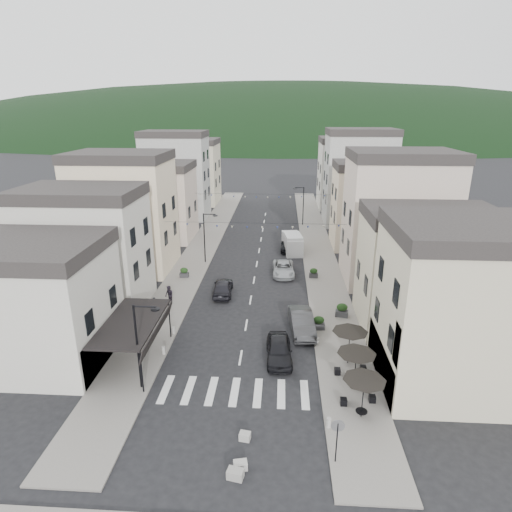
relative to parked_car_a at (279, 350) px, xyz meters
The scene contains 33 objects.
ground 6.67m from the parked_car_a, 115.02° to the right, with size 700.00×700.00×0.00m, color black.
sidewalk_left 27.97m from the parked_car_a, 111.61° to the left, with size 4.00×76.00×0.12m, color slate.
sidewalk_right 26.43m from the parked_car_a, 79.75° to the left, with size 4.00×76.00×0.12m, color slate.
hill_backdrop 294.01m from the parked_car_a, 90.55° to the left, with size 640.00×360.00×70.00m, color black.
boutique_building 18.61m from the parked_car_a, behind, with size 12.00×8.00×8.00m, color beige.
bistro_building 12.60m from the parked_car_a, ahead, with size 10.00×8.00×10.00m, color beige.
boutique_awning 10.37m from the parked_car_a, behind, with size 3.77×7.50×3.28m.
buildings_row_left 36.55m from the parked_car_a, 118.58° to the left, with size 10.20×54.16×14.00m.
buildings_row_right 33.22m from the parked_car_a, 69.07° to the left, with size 10.20×54.16×14.50m.
cafe_terrace 6.06m from the parked_car_a, 33.15° to the right, with size 2.50×8.10×2.53m.
streetlamp_left_near 9.95m from the parked_car_a, 155.11° to the right, with size 1.70×0.56×6.00m.
streetlamp_left_far 21.98m from the parked_car_a, 113.32° to the left, with size 1.70×0.56×6.00m.
streetlamp_right_far 38.23m from the parked_car_a, 85.45° to the left, with size 1.70×0.56×6.00m.
traffic_sign 10.03m from the parked_car_a, 72.47° to the right, with size 0.70×0.07×2.70m.
bollards 2.87m from the parked_car_a, 169.88° to the right, with size 11.66×10.26×0.60m.
bunting_near 16.96m from the parked_car_a, 99.93° to the left, with size 19.00×0.28×0.62m.
bunting_far 32.49m from the parked_car_a, 95.00° to the left, with size 19.00×0.28×0.62m.
parked_car_a is the anchor object (origin of this frame).
parked_car_b 4.56m from the parked_car_a, 66.77° to the left, with size 1.77×5.07×1.67m, color #2E2F31.
parked_car_c 16.85m from the parked_car_a, 88.98° to the left, with size 2.30×4.98×1.38m, color #989CA1.
parked_car_d 25.58m from the parked_car_a, 87.67° to the left, with size 2.08×5.12×1.49m, color black.
parked_car_e 12.49m from the parked_car_a, 116.65° to the left, with size 1.82×4.51×1.54m, color black.
delivery_van 24.78m from the parked_car_a, 86.73° to the left, with size 2.71×5.36×2.46m.
pedestrian_a 12.35m from the parked_car_a, 151.36° to the left, with size 0.64×0.42×1.74m, color black.
pedestrian_b 13.26m from the parked_car_a, 140.40° to the left, with size 0.86×0.67×1.77m, color #27202B.
concrete_block_a 10.96m from the parked_car_a, 100.67° to the right, with size 0.80×0.50×0.50m, color gray.
concrete_block_b 8.36m from the parked_car_a, 102.32° to the right, with size 0.60×0.45×0.45m, color #9E9B96.
concrete_block_c 10.33m from the parked_car_a, 100.25° to the right, with size 0.70×0.50×0.40m, color #A19D99.
planter_la 12.67m from the parked_car_a, 149.88° to the left, with size 1.07×0.79×1.07m.
planter_lb 18.33m from the parked_car_a, 124.29° to the left, with size 0.95×0.53×1.06m.
planter_ra 5.52m from the parked_car_a, 54.57° to the left, with size 1.02×0.57×1.13m.
planter_rb 8.74m from the parked_car_a, 51.93° to the left, with size 1.18×0.78×1.22m.
planter_rc 16.27m from the parked_car_a, 77.44° to the left, with size 0.95×0.55×1.04m.
Camera 1 is at (2.79, -21.02, 17.27)m, focal length 30.00 mm.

